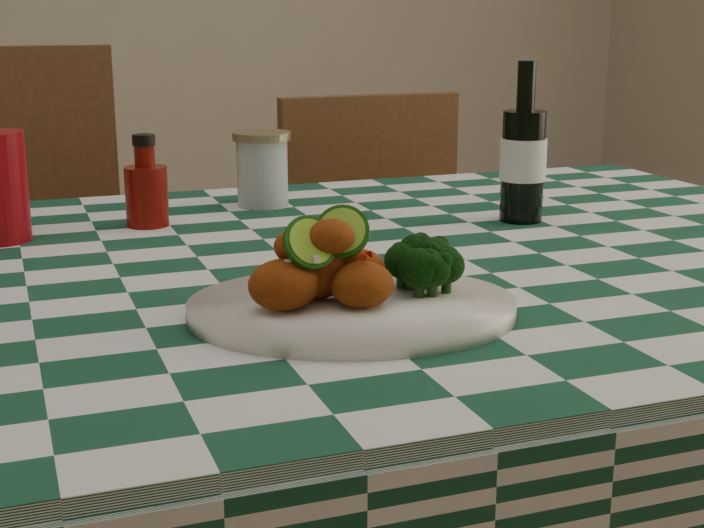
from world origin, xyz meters
name	(u,v)px	position (x,y,z in m)	size (l,w,h in m)	color
plate	(352,308)	(-0.01, -0.23, 0.80)	(0.33, 0.26, 0.02)	white
fried_chicken_pile	(328,261)	(-0.03, -0.23, 0.85)	(0.13, 0.10, 0.08)	#8E350D
broccoli_side	(425,265)	(0.08, -0.22, 0.83)	(0.07, 0.07, 0.05)	black
ketchup_bottle	(146,181)	(-0.13, 0.27, 0.85)	(0.06, 0.06, 0.13)	#6B0B05
mason_jar	(262,169)	(0.06, 0.35, 0.84)	(0.09, 0.09, 0.12)	#B2BCBA
beer_bottle	(524,142)	(0.38, 0.12, 0.90)	(0.07, 0.07, 0.23)	black
wooden_chair_left	(15,329)	(-0.32, 0.73, 0.51)	(0.46, 0.49, 1.01)	#472814
wooden_chair_right	(402,317)	(0.45, 0.71, 0.45)	(0.41, 0.43, 0.90)	#472814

